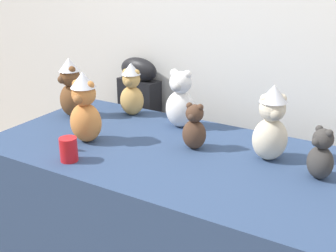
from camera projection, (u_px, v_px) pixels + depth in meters
name	position (u px, v px, depth m)	size (l,w,h in m)	color
wall_back	(231.00, 15.00, 2.42)	(7.00, 0.08, 2.60)	silver
display_table	(168.00, 216.00, 2.18)	(1.75, 0.90, 0.74)	navy
instrument_case	(140.00, 133.00, 2.86)	(0.29, 0.16, 1.02)	black
teddy_bear_cocoa	(194.00, 128.00, 2.03)	(0.12, 0.11, 0.23)	#4C3323
teddy_bear_cream	(271.00, 124.00, 1.89)	(0.20, 0.20, 0.35)	beige
teddy_bear_honey	(132.00, 90.00, 2.47)	(0.16, 0.15, 0.31)	tan
teddy_bear_ginger	(85.00, 108.00, 2.09)	(0.18, 0.16, 0.35)	#D17F3D
teddy_bear_chestnut	(71.00, 88.00, 2.44)	(0.19, 0.18, 0.34)	brown
teddy_bear_snow	(180.00, 101.00, 2.29)	(0.17, 0.15, 0.31)	white
teddy_bear_charcoal	(321.00, 155.00, 1.74)	(0.15, 0.14, 0.22)	#383533
party_cup_red	(69.00, 149.00, 1.92)	(0.08, 0.08, 0.11)	red
name_card_front_left	(69.00, 145.00, 2.04)	(0.07, 0.01, 0.05)	white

